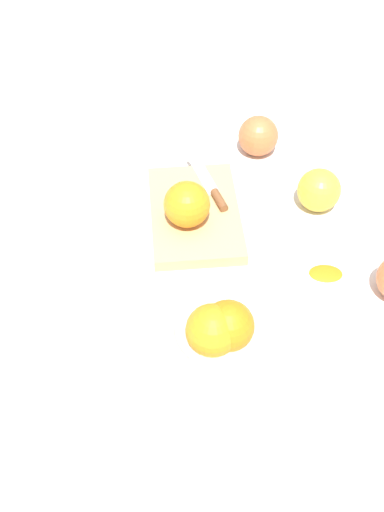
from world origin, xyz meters
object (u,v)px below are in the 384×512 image
knife (212,188)px  apple_front_right (258,136)px  apple_front_right_2 (319,190)px  orange_on_board (187,204)px  bowl (225,334)px  cutting_board (195,214)px

knife → apple_front_right: 0.16m
knife → apple_front_right_2: apple_front_right_2 is taller
orange_on_board → apple_front_right: (0.17, -0.17, -0.02)m
bowl → apple_front_right: bowl is taller
bowl → apple_front_right: (0.41, -0.17, -0.01)m
orange_on_board → knife: size_ratio=0.48×
apple_front_right → apple_front_right_2: bearing=-160.7°
bowl → orange_on_board: bowl is taller
knife → apple_front_right: size_ratio=2.13×
bowl → knife: bowl is taller
cutting_board → knife: 0.06m
cutting_board → apple_front_right: bearing=-45.9°
bowl → knife: (0.30, -0.06, -0.02)m
orange_on_board → apple_front_right_2: size_ratio=1.02×
cutting_board → apple_front_right_2: 0.21m
orange_on_board → apple_front_right: size_ratio=1.01×
knife → apple_front_right: apple_front_right is taller
knife → apple_front_right_2: 0.18m
knife → cutting_board: bearing=135.5°
bowl → apple_front_right: bearing=-22.5°
bowl → apple_front_right_2: size_ratio=2.41×
orange_on_board → apple_front_right_2: 0.23m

